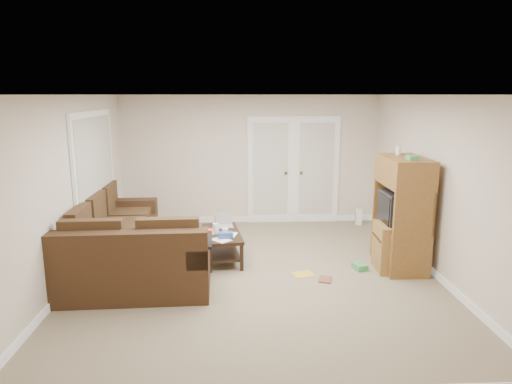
{
  "coord_description": "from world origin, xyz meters",
  "views": [
    {
      "loc": [
        -0.28,
        -6.09,
        2.5
      ],
      "look_at": [
        0.01,
        0.45,
        1.1
      ],
      "focal_mm": 32.0,
      "sensor_mm": 36.0,
      "label": 1
    }
  ],
  "objects_px": {
    "sectional_sofa": "(122,248)",
    "coffee_table": "(222,244)",
    "tv_armoire": "(401,212)",
    "side_cabinet": "(395,243)"
  },
  "relations": [
    {
      "from": "sectional_sofa",
      "to": "coffee_table",
      "type": "relative_size",
      "value": 2.64
    },
    {
      "from": "sectional_sofa",
      "to": "tv_armoire",
      "type": "bearing_deg",
      "value": -1.31
    },
    {
      "from": "sectional_sofa",
      "to": "coffee_table",
      "type": "distance_m",
      "value": 1.49
    },
    {
      "from": "tv_armoire",
      "to": "side_cabinet",
      "type": "height_order",
      "value": "tv_armoire"
    },
    {
      "from": "coffee_table",
      "to": "tv_armoire",
      "type": "bearing_deg",
      "value": -16.38
    },
    {
      "from": "sectional_sofa",
      "to": "tv_armoire",
      "type": "height_order",
      "value": "tv_armoire"
    },
    {
      "from": "tv_armoire",
      "to": "side_cabinet",
      "type": "distance_m",
      "value": 0.46
    },
    {
      "from": "sectional_sofa",
      "to": "side_cabinet",
      "type": "relative_size",
      "value": 2.71
    },
    {
      "from": "coffee_table",
      "to": "side_cabinet",
      "type": "bearing_deg",
      "value": -19.77
    },
    {
      "from": "coffee_table",
      "to": "tv_armoire",
      "type": "xyz_separation_m",
      "value": [
        2.62,
        -0.4,
        0.58
      ]
    }
  ]
}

